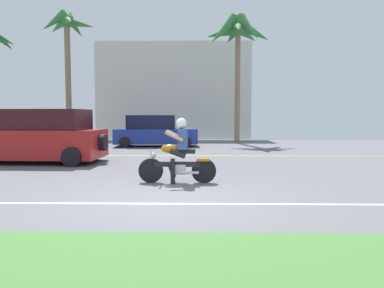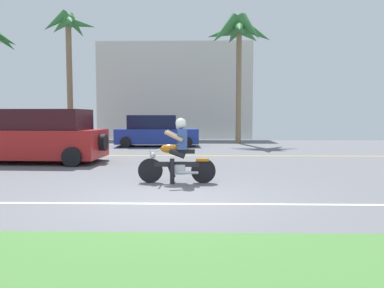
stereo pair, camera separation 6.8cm
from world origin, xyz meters
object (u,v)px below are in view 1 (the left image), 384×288
(motorcyclist_distant, at_px, (43,140))
(palm_tree_1, at_px, (67,34))
(parked_car_1, at_px, (155,132))
(palm_tree_0, at_px, (238,35))
(parked_car_0, at_px, (44,133))
(motorcyclist, at_px, (178,156))
(suv_nearby, at_px, (39,137))

(motorcyclist_distant, bearing_deg, palm_tree_1, 99.66)
(parked_car_1, xyz_separation_m, palm_tree_0, (4.67, 2.30, 5.59))
(palm_tree_1, bearing_deg, palm_tree_0, -3.11)
(parked_car_0, bearing_deg, motorcyclist, -53.74)
(suv_nearby, xyz_separation_m, motorcyclist_distant, (-1.24, 3.21, -0.34))
(palm_tree_1, bearing_deg, parked_car_0, -92.88)
(parked_car_0, bearing_deg, motorcyclist_distant, -68.25)
(palm_tree_0, height_order, motorcyclist_distant, palm_tree_0)
(motorcyclist_distant, bearing_deg, parked_car_1, 40.99)
(palm_tree_1, bearing_deg, suv_nearby, -76.52)
(motorcyclist, relative_size, suv_nearby, 0.41)
(palm_tree_1, distance_m, motorcyclist_distant, 9.12)
(parked_car_0, height_order, parked_car_1, parked_car_1)
(suv_nearby, xyz_separation_m, palm_tree_1, (-2.39, 9.95, 5.70))
(suv_nearby, bearing_deg, palm_tree_0, 49.93)
(suv_nearby, height_order, palm_tree_1, palm_tree_1)
(suv_nearby, height_order, motorcyclist_distant, suv_nearby)
(suv_nearby, height_order, parked_car_0, suv_nearby)
(parked_car_0, distance_m, palm_tree_1, 6.79)
(parked_car_1, bearing_deg, parked_car_0, -174.39)
(suv_nearby, bearing_deg, palm_tree_1, 103.48)
(palm_tree_0, bearing_deg, motorcyclist, -101.93)
(parked_car_0, bearing_deg, parked_car_1, 5.61)
(motorcyclist, height_order, palm_tree_1, palm_tree_1)
(parked_car_1, height_order, palm_tree_1, palm_tree_1)
(motorcyclist, relative_size, palm_tree_1, 0.24)
(suv_nearby, distance_m, palm_tree_0, 13.43)
(suv_nearby, relative_size, motorcyclist_distant, 2.89)
(parked_car_0, xyz_separation_m, palm_tree_1, (0.17, 3.43, 5.86))
(palm_tree_0, relative_size, motorcyclist_distant, 4.70)
(motorcyclist, bearing_deg, parked_car_1, 99.62)
(palm_tree_1, bearing_deg, motorcyclist, -61.66)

